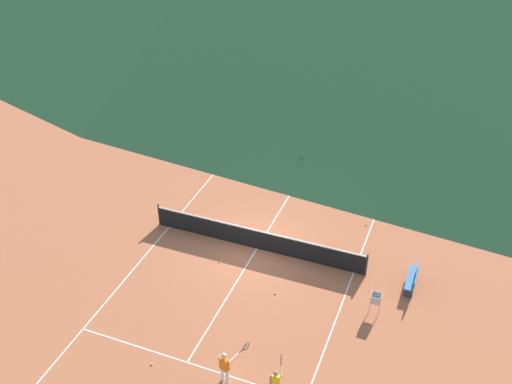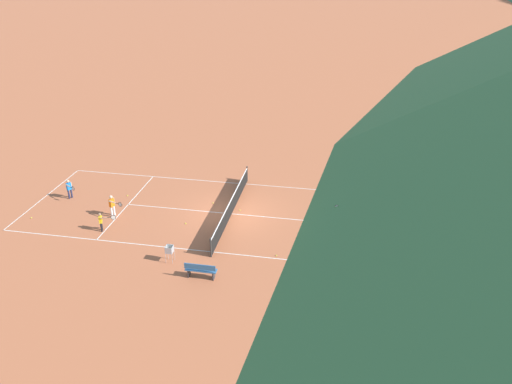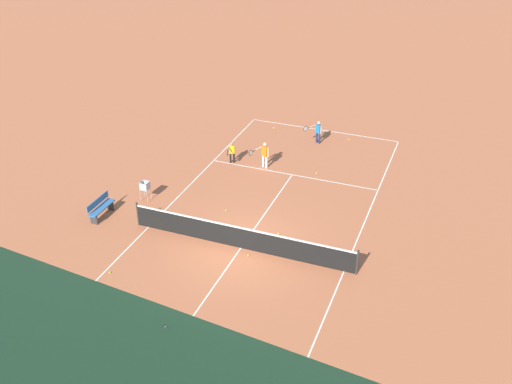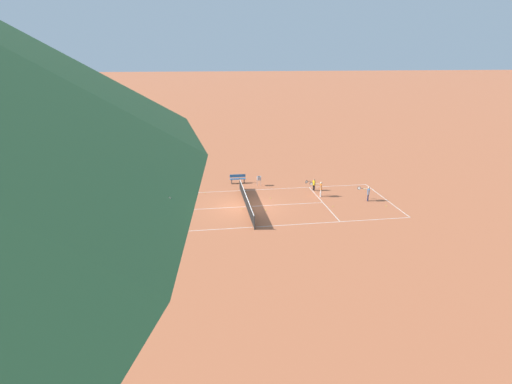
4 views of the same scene
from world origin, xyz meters
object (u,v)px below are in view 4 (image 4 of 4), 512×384
Objects in this scene: tennis_ball_alley_left at (365,189)px; player_near_service at (161,201)px; tennis_ball_near_corner at (386,206)px; tennis_ball_by_net_left at (147,203)px; tennis_net at (246,201)px; courtside_bench at (238,179)px; ball_hopper at (259,179)px; player_far_baseline at (368,193)px; player_near_baseline at (320,188)px; tennis_ball_by_net_right at (242,209)px; tennis_ball_far_corner at (333,206)px; tennis_ball_alley_right at (270,198)px; tennis_ball_mid_court at (266,210)px; player_far_service at (313,184)px; tennis_ball_service_box at (205,193)px.

player_near_service is at bearing 97.14° from tennis_ball_alley_left.
tennis_ball_near_corner is 19.52m from tennis_ball_by_net_left.
tennis_net reaches higher than courtside_bench.
ball_hopper reaches higher than courtside_bench.
player_far_baseline is 18.60× the size of tennis_ball_alley_left.
tennis_ball_by_net_right is (-1.97, 7.01, -0.73)m from player_near_baseline.
player_far_baseline reaches higher than ball_hopper.
courtside_bench reaches higher than tennis_ball_far_corner.
tennis_ball_near_corner is at bearing -109.88° from tennis_ball_alley_right.
tennis_ball_alley_left is at bearing -88.32° from tennis_ball_by_net_left.
player_near_baseline is 3.94m from player_far_baseline.
tennis_ball_far_corner is 10.13m from courtside_bench.
tennis_ball_far_corner is 0.07× the size of ball_hopper.
tennis_ball_alley_right is 5.25m from courtside_bench.
tennis_net is 5.61m from ball_hopper.
courtside_bench is at bearing 0.01° from tennis_net.
tennis_ball_mid_court is (-2.57, 5.21, -0.73)m from player_near_baseline.
player_near_baseline is 19.96× the size of tennis_ball_alley_left.
tennis_ball_mid_court is at bearing -108.37° from tennis_ball_by_net_left.
courtside_bench is at bearing 63.81° from player_far_service.
player_far_baseline reaches higher than tennis_ball_mid_court.
tennis_ball_near_corner is at bearing -100.81° from tennis_ball_by_net_left.
tennis_ball_alley_left is 19.16m from tennis_ball_by_net_left.
ball_hopper is at bearing 38.47° from tennis_ball_far_corner.
tennis_ball_alley_right and tennis_ball_mid_court have the same top height.
tennis_ball_far_corner is (-0.92, 3.29, -0.68)m from player_far_baseline.
tennis_net is 6.34m from courtside_bench.
player_near_service is 19.44× the size of tennis_ball_alley_left.
player_near_baseline is 13.37m from player_near_service.
player_far_service reaches higher than tennis_net.
tennis_ball_alley_right and tennis_ball_far_corner have the same top height.
ball_hopper is (4.90, -8.58, -0.09)m from player_near_service.
player_near_baseline is 1.66m from player_far_service.
player_far_service reaches higher than tennis_ball_by_net_right.
player_far_baseline is 14.01m from tennis_ball_service_box.
ball_hopper is at bearing -71.88° from tennis_ball_by_net_left.
tennis_ball_alley_left is at bearing -76.20° from player_near_baseline.
tennis_ball_alley_right is 5.35m from tennis_ball_far_corner.
tennis_ball_mid_court is 6.39m from ball_hopper.
tennis_ball_near_corner is at bearing -96.34° from player_near_service.
player_near_baseline is 19.96× the size of tennis_ball_alley_right.
tennis_ball_mid_court is 10.43m from tennis_ball_alley_left.
player_near_service is (-1.12, 13.32, -0.02)m from player_near_baseline.
tennis_ball_far_corner is 1.00× the size of tennis_ball_near_corner.
tennis_ball_near_corner is 4.22m from tennis_ball_alley_left.
player_near_baseline is 19.96× the size of tennis_ball_by_net_right.
player_near_service is 18.02m from tennis_ball_alley_left.
player_far_service is 16.55× the size of tennis_ball_by_net_right.
player_far_baseline is 4.95m from player_far_service.
player_near_service is 2.23m from tennis_ball_by_net_left.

